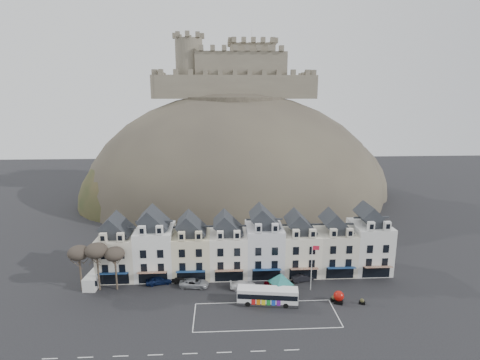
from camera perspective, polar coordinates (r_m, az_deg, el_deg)
name	(u,v)px	position (r m, az deg, el deg)	size (l,w,h in m)	color
ground	(253,320)	(60.29, 2.07, -20.57)	(300.00, 300.00, 0.00)	black
coach_bay_markings	(266,315)	(61.52, 3.93, -19.84)	(22.00, 7.50, 0.01)	silver
townhouse_terrace	(247,246)	(71.89, 1.07, -9.99)	(54.40, 9.35, 11.80)	silver
castle_hill	(239,197)	(123.71, -0.20, -2.66)	(100.00, 76.00, 68.00)	#3B352E
castle	(235,73)	(126.33, -0.73, 16.03)	(50.20, 22.20, 22.00)	#685E4F
tree_left_far	(79,253)	(70.38, -23.38, -10.21)	(3.61, 3.61, 8.24)	#3C3126
tree_left_mid	(96,251)	(69.27, -21.04, -10.06)	(3.78, 3.78, 8.64)	#3C3126
tree_left_near	(115,254)	(68.67, -18.58, -10.69)	(3.43, 3.43, 7.84)	#3C3126
bus	(267,295)	(63.51, 4.21, -17.10)	(10.00, 3.58, 2.76)	#262628
bus_shelter	(281,278)	(64.91, 6.26, -14.69)	(6.14, 6.14, 4.21)	black
red_buoy	(339,297)	(65.85, 14.81, -16.84)	(1.79, 1.79, 2.06)	black
flagpole	(312,264)	(66.81, 10.95, -12.49)	(1.23, 0.21, 8.52)	silver
white_van	(94,280)	(73.46, -21.34, -13.96)	(2.64, 5.20, 2.29)	silver
planter_west	(334,298)	(66.33, 14.08, -17.11)	(1.05, 0.72, 1.03)	black
planter_east	(362,301)	(66.80, 18.10, -17.19)	(1.07, 0.78, 0.97)	black
car_navy	(159,280)	(70.95, -12.27, -14.65)	(1.86, 4.62, 1.57)	#0B163A
car_black	(183,280)	(70.47, -8.71, -14.83)	(1.35, 3.86, 1.27)	black
car_silver	(194,283)	(69.03, -7.01, -15.32)	(2.38, 5.08, 1.44)	#9EA1A6
car_white	(243,285)	(68.00, 0.51, -15.72)	(1.90, 4.67, 1.36)	white
car_maroon	(276,284)	(68.65, 5.47, -15.46)	(1.67, 4.16, 1.42)	#53040C
car_charcoal	(302,278)	(71.36, 9.49, -14.47)	(1.39, 3.98, 1.31)	black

